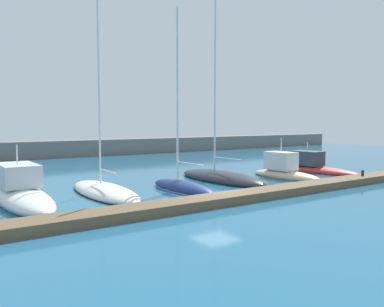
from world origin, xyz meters
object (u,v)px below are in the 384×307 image
at_px(sailboat_ivory_third, 104,191).
at_px(dock_bollard, 363,173).
at_px(motorboat_sand_sixth, 284,171).
at_px(motorboat_red_seventh, 314,167).
at_px(motorboat_white_second, 21,192).
at_px(sailboat_navy_fourth, 182,186).
at_px(sailboat_charcoal_fifth, 221,177).

bearing_deg(sailboat_ivory_third, dock_bollard, -108.77).
relative_size(motorboat_sand_sixth, motorboat_red_seventh, 0.76).
relative_size(motorboat_white_second, sailboat_ivory_third, 0.55).
height_order(motorboat_white_second, motorboat_red_seventh, motorboat_white_second).
height_order(sailboat_navy_fourth, motorboat_red_seventh, sailboat_navy_fourth).
xyz_separation_m(motorboat_white_second, sailboat_navy_fourth, (9.88, -1.99, -0.30)).
xyz_separation_m(motorboat_white_second, sailboat_charcoal_fifth, (15.03, 0.18, -0.36)).
height_order(sailboat_ivory_third, dock_bollard, sailboat_ivory_third).
bearing_deg(sailboat_ivory_third, motorboat_sand_sixth, -93.96).
distance_m(sailboat_navy_fourth, dock_bollard, 14.40).
height_order(motorboat_white_second, motorboat_sand_sixth, motorboat_white_second).
bearing_deg(motorboat_red_seventh, motorboat_white_second, 85.82).
height_order(motorboat_white_second, dock_bollard, motorboat_white_second).
bearing_deg(motorboat_sand_sixth, sailboat_navy_fourth, 89.94).
xyz_separation_m(motorboat_white_second, motorboat_sand_sixth, (20.44, -1.53, -0.04)).
bearing_deg(motorboat_sand_sixth, motorboat_white_second, 83.16).
bearing_deg(sailboat_navy_fourth, motorboat_white_second, 77.08).
bearing_deg(dock_bollard, motorboat_sand_sixth, 119.62).
bearing_deg(motorboat_sand_sixth, dock_bollard, -152.93).
relative_size(sailboat_ivory_third, dock_bollard, 42.08).
height_order(motorboat_white_second, sailboat_charcoal_fifth, sailboat_charcoal_fifth).
xyz_separation_m(sailboat_charcoal_fifth, dock_bollard, (8.41, -6.99, 0.47)).
bearing_deg(motorboat_white_second, sailboat_charcoal_fifth, -89.86).
bearing_deg(sailboat_navy_fourth, sailboat_charcoal_fifth, -68.65).
relative_size(sailboat_navy_fourth, motorboat_sand_sixth, 1.86).
bearing_deg(sailboat_navy_fourth, dock_bollard, -111.08).
height_order(sailboat_charcoal_fifth, motorboat_sand_sixth, sailboat_charcoal_fifth).
distance_m(sailboat_ivory_third, motorboat_red_seventh, 20.67).
distance_m(sailboat_charcoal_fifth, motorboat_red_seventh, 10.69).
bearing_deg(motorboat_sand_sixth, sailboat_ivory_third, 82.50).
bearing_deg(sailboat_charcoal_fifth, dock_bollard, -130.60).
bearing_deg(motorboat_white_second, sailboat_navy_fourth, -101.96).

